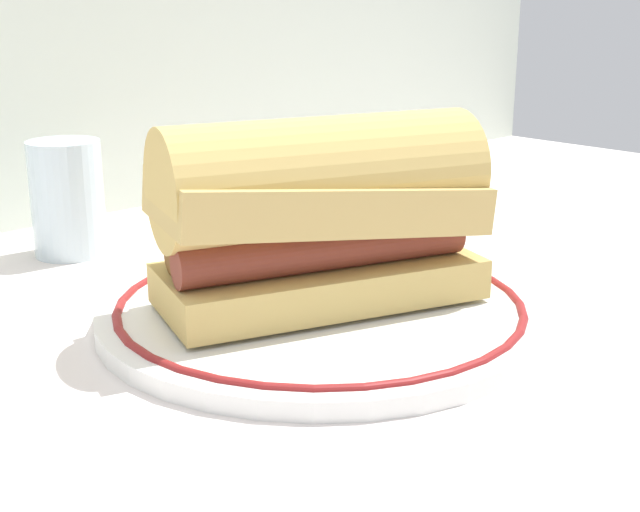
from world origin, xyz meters
TOP-DOWN VIEW (x-y plane):
  - ground_plane at (0.00, 0.00)m, footprint 1.50×1.50m
  - plate at (0.01, 0.01)m, footprint 0.29×0.29m
  - sausage_sandwich at (0.01, 0.01)m, footprint 0.23×0.15m
  - drinking_glass at (-0.03, 0.27)m, footprint 0.06×0.06m
  - butter_knife at (0.21, 0.10)m, footprint 0.15×0.09m

SIDE VIEW (x-z plane):
  - ground_plane at x=0.00m, z-range 0.00..0.00m
  - butter_knife at x=0.21m, z-range 0.00..0.01m
  - plate at x=0.01m, z-range 0.00..0.02m
  - drinking_glass at x=-0.03m, z-range -0.01..0.09m
  - sausage_sandwich at x=0.01m, z-range 0.02..0.14m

